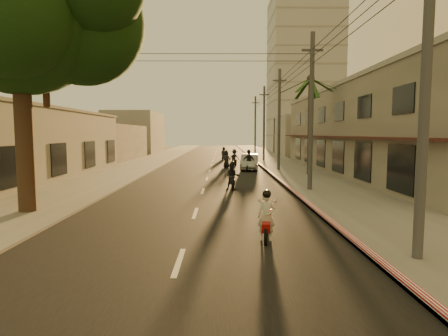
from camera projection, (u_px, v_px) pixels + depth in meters
The scene contains 21 objects.
ground at pixel (191, 225), 13.68m from camera, with size 160.00×160.00×0.00m, color #383023.
road at pixel (210, 171), 33.59m from camera, with size 10.00×140.00×0.02m, color black.
sidewalk_right at pixel (293, 170), 33.63m from camera, with size 5.00×140.00×0.12m, color slate.
sidewalk_left at pixel (126, 170), 33.55m from camera, with size 5.00×140.00×0.12m, color slate.
curb_stripe at pixel (274, 176), 28.63m from camera, with size 0.20×60.00×0.20m, color #B5131C.
shophouse_row at pixel (375, 130), 31.34m from camera, with size 8.80×34.20×7.30m.
left_building at pixel (16, 144), 27.31m from camera, with size 8.20×24.20×5.20m.
distant_tower at pixel (303, 75), 68.24m from camera, with size 12.10×12.10×28.00m.
broadleaf_tree at pixel (29, 5), 15.00m from camera, with size 9.60×8.70×12.10m.
palm_tree at pixel (311, 84), 28.99m from camera, with size 5.00×5.00×8.20m.
utility_poles at pixel (279, 97), 33.02m from camera, with size 1.20×48.26×9.00m.
filler_right at pixel (305, 136), 58.28m from camera, with size 8.00×14.00×6.00m, color #9C988D.
filler_left_near at pixel (103, 143), 47.26m from camera, with size 8.00×14.00×4.40m, color #9C988D.
filler_left_far at pixel (135, 133), 65.06m from camera, with size 8.00×14.00×7.00m, color #9C988D.
scooter_red at pixel (266, 218), 11.65m from camera, with size 0.72×1.64×1.61m.
scooter_mid_a at pixel (233, 177), 22.16m from camera, with size 0.80×1.76×1.72m.
scooter_mid_b at pixel (249, 162), 32.89m from camera, with size 1.28×1.93×1.93m.
scooter_far_a at pixel (226, 160), 36.37m from camera, with size 0.98×1.77×1.74m.
scooter_far_b at pixel (234, 158), 39.16m from camera, with size 1.33×1.77×1.76m.
parked_car at pixel (249, 162), 34.38m from camera, with size 1.99×4.52×1.45m, color #97999E.
scooter_far_c at pixel (224, 154), 47.85m from camera, with size 0.95×1.67×1.65m.
Camera 1 is at (1.13, -13.43, 3.34)m, focal length 30.00 mm.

